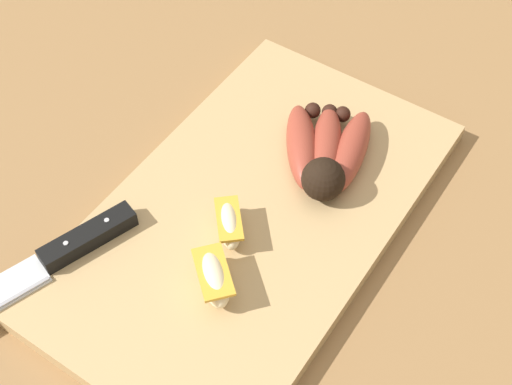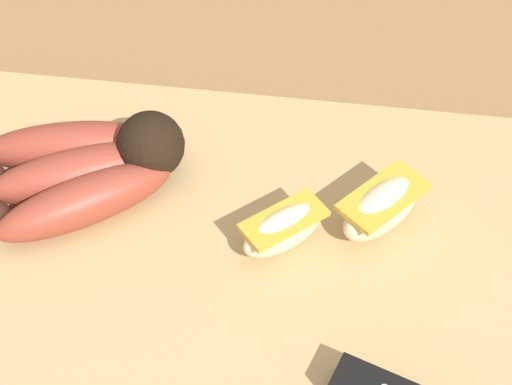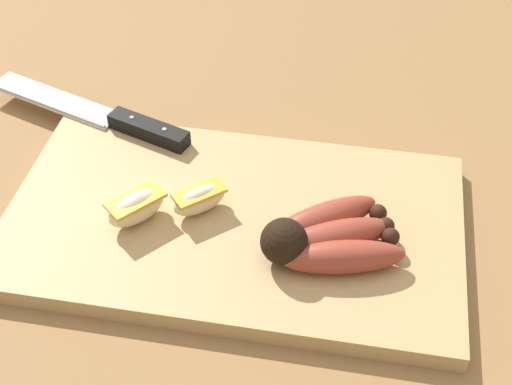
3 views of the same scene
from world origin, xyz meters
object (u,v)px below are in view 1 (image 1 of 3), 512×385
Objects in this scene: banana_bunch at (326,153)px; apple_wedge_middle at (229,224)px; chefs_knife at (44,264)px; apple_wedge_near at (214,277)px.

banana_bunch reaches higher than apple_wedge_middle.
banana_bunch reaches higher than chefs_knife.
banana_bunch is 0.51× the size of chefs_knife.
banana_bunch is 2.15× the size of apple_wedge_near.
chefs_knife is (-0.26, 0.16, -0.01)m from banana_bunch.
banana_bunch is at bearing -13.89° from apple_wedge_middle.
apple_wedge_middle is (-0.13, 0.03, -0.00)m from banana_bunch.
banana_bunch is 2.43× the size of apple_wedge_middle.
apple_wedge_middle is (0.06, 0.02, -0.00)m from apple_wedge_near.
banana_bunch is at bearing -30.74° from chefs_knife.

